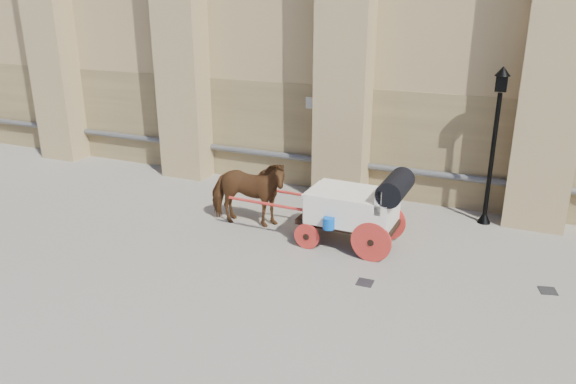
% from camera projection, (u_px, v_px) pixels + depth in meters
% --- Properties ---
extents(ground, '(90.00, 90.00, 0.00)m').
position_uv_depth(ground, '(331.00, 255.00, 12.30)').
color(ground, '#6F685C').
rests_on(ground, ground).
extents(horse, '(2.14, 1.21, 1.71)m').
position_uv_depth(horse, '(247.00, 193.00, 13.57)').
color(horse, '#58351C').
rests_on(horse, ground).
extents(carriage, '(4.15, 1.48, 1.81)m').
position_uv_depth(carriage, '(358.00, 206.00, 12.42)').
color(carriage, black).
rests_on(carriage, ground).
extents(street_lamp, '(0.36, 0.36, 3.85)m').
position_uv_depth(street_lamp, '(494.00, 143.00, 13.31)').
color(street_lamp, black).
rests_on(street_lamp, ground).
extents(drain_grate_near, '(0.33, 0.33, 0.01)m').
position_uv_depth(drain_grate_near, '(365.00, 283.00, 11.13)').
color(drain_grate_near, black).
rests_on(drain_grate_near, ground).
extents(drain_grate_far, '(0.39, 0.39, 0.01)m').
position_uv_depth(drain_grate_far, '(548.00, 291.00, 10.83)').
color(drain_grate_far, black).
rests_on(drain_grate_far, ground).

